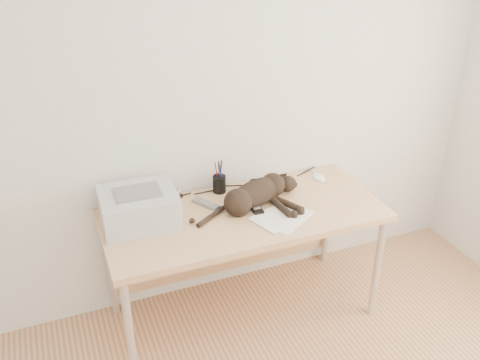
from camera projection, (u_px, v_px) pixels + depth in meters
name	position (u px, v px, depth m)	size (l,w,h in m)	color
wall_back	(221.00, 99.00, 3.07)	(3.50, 3.50, 0.00)	white
desk	(238.00, 224.00, 3.18)	(1.60, 0.70, 0.74)	tan
printer	(139.00, 207.00, 2.91)	(0.42, 0.36, 0.19)	silver
papers	(283.00, 217.00, 2.99)	(0.38, 0.33, 0.01)	white
cat	(255.00, 195.00, 3.07)	(0.71, 0.36, 0.16)	black
mug	(172.00, 197.00, 3.11)	(0.10, 0.10, 0.09)	white
pen_cup	(219.00, 184.00, 3.23)	(0.08, 0.08, 0.20)	black
remote_grey	(206.00, 204.00, 3.11)	(0.05, 0.18, 0.02)	slate
remote_black	(254.00, 206.00, 3.09)	(0.05, 0.19, 0.02)	black
mouse	(319.00, 176.00, 3.40)	(0.07, 0.12, 0.04)	white
cable_tangle	(225.00, 187.00, 3.29)	(1.36, 0.07, 0.01)	black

